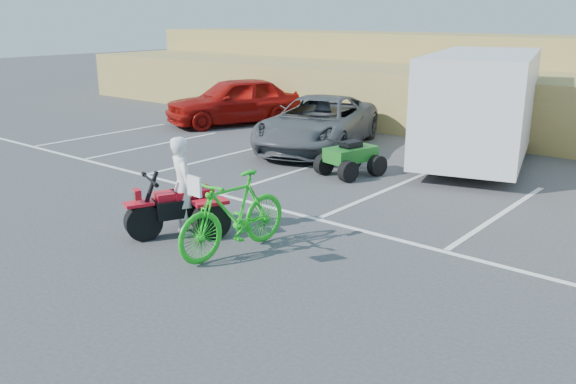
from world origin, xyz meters
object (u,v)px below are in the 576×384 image
Objects in this scene: rider at (183,186)px; grey_pickup at (318,123)px; red_trike_atv at (177,234)px; red_car at (234,101)px; quad_atv_green at (350,175)px; cargo_trailer at (481,104)px; green_dirt_bike at (234,214)px; quad_atv_blue at (320,151)px.

grey_pickup is (-2.52, 7.51, -0.14)m from rider.
grey_pickup is (-2.47, 7.65, 0.77)m from red_trike_atv.
quad_atv_green is (7.45, -3.54, -0.85)m from red_car.
cargo_trailer is 4.18m from quad_atv_green.
quad_atv_green is at bearing -133.74° from cargo_trailer.
green_dirt_bike reaches higher than quad_atv_green.
grey_pickup is at bearing -48.01° from rider.
rider is at bearing -89.24° from grey_pickup.
red_trike_atv is at bearing 90.00° from rider.
green_dirt_bike is at bearing 24.78° from red_trike_atv.
quad_atv_blue is at bearing -49.70° from rider.
rider is at bearing -27.76° from red_car.
rider is 0.79× the size of green_dirt_bike.
cargo_trailer reaches higher than red_trike_atv.
red_trike_atv is at bearing -89.96° from grey_pickup.
red_trike_atv is 11.78m from red_car.
cargo_trailer is at bearing -0.65° from grey_pickup.
quad_atv_green is at bearing 108.91° from green_dirt_bike.
quad_atv_green is (-1.85, -3.40, -1.58)m from cargo_trailer.
quad_atv_green is (2.20, -1.73, 0.00)m from quad_atv_blue.
green_dirt_bike is 1.36× the size of quad_atv_blue.
rider reaches higher than red_trike_atv.
quad_atv_green is at bearing -66.79° from rider.
green_dirt_bike is at bearing -80.72° from grey_pickup.
red_car is (-4.91, 1.50, 0.08)m from grey_pickup.
rider reaches higher than quad_atv_green.
green_dirt_bike reaches higher than red_trike_atv.
quad_atv_blue is (-2.12, 7.33, 0.00)m from red_trike_atv.
green_dirt_bike is 0.41× the size of grey_pickup.
quad_atv_green is (2.54, -2.05, -0.77)m from grey_pickup.
red_trike_atv is 0.92m from rider.
grey_pickup reaches higher than quad_atv_blue.
red_trike_atv is at bearing -77.77° from quad_atv_blue.
quad_atv_green is at bearing -2.73° from red_car.
quad_atv_green is (0.08, 5.60, 0.00)m from red_trike_atv.
red_trike_atv is 1.04× the size of quad_atv_blue.
green_dirt_bike is 1.54× the size of quad_atv_green.
green_dirt_bike is 0.46× the size of red_car.
red_trike_atv is 9.34m from cargo_trailer.
green_dirt_bike is 8.14m from quad_atv_blue.
rider is at bearing -179.07° from green_dirt_bike.
grey_pickup is 1.11× the size of red_car.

